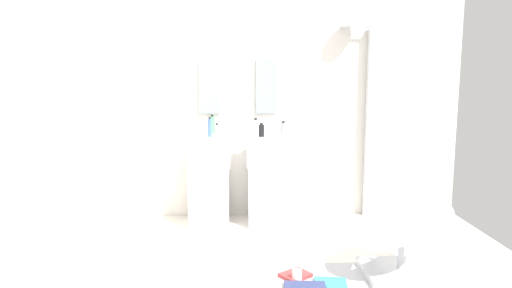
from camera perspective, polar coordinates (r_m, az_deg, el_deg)
The scene contains 19 objects.
ground_plane at distance 3.70m, azimuth -2.05°, elevation -16.36°, with size 4.80×3.60×0.04m, color silver.
rear_partition at distance 5.01m, azimuth -2.24°, elevation 5.83°, with size 4.80×0.10×2.60m, color silver.
pedestal_sink_left at distance 4.78m, azimuth -5.80°, elevation -4.24°, with size 0.43×0.43×1.03m.
pedestal_sink_right at distance 4.78m, azimuth 1.45°, elevation -4.19°, with size 0.43×0.43×1.03m.
vanity_mirror_left at distance 4.95m, azimuth -5.77°, elevation 7.08°, with size 0.22×0.03×0.57m, color #8C9EA8.
vanity_mirror_right at distance 4.95m, azimuth 1.28°, elevation 7.12°, with size 0.22×0.03×0.57m, color #8C9EA8.
shower_column at distance 5.11m, azimuth 14.03°, elevation 3.16°, with size 0.49×0.24×2.05m.
lounge_chair at distance 3.75m, azimuth 17.53°, elevation -10.34°, with size 1.10×1.10×0.65m.
area_rug at distance 3.61m, azimuth 5.75°, elevation -16.63°, with size 0.98×0.69×0.01m, color #B2B2B7.
magazine_red at distance 3.67m, azimuth 4.87°, elevation -15.80°, with size 0.21×0.17×0.03m, color #B73838.
magazine_navy at distance 3.49m, azimuth 6.07°, elevation -17.20°, with size 0.30×0.17×0.03m, color navy.
magazine_teal at distance 3.58m, azimuth 9.16°, elevation -16.63°, with size 0.23×0.19×0.02m, color teal.
coffee_mug at distance 3.59m, azimuth 5.07°, elevation -15.88°, with size 0.07×0.07×0.09m, color white.
soap_bottle_green at distance 4.82m, azimuth -5.39°, elevation 2.38°, with size 0.05×0.05×0.20m.
soap_bottle_black at distance 4.56m, azimuth 0.67°, elevation 1.68°, with size 0.06×0.06×0.14m.
soap_bottle_blue at distance 4.55m, azimuth -5.72°, elevation 2.01°, with size 0.04×0.04×0.20m.
soap_bottle_white at distance 4.72m, azimuth -0.05°, elevation 2.10°, with size 0.06×0.06×0.17m.
soap_bottle_clear at distance 4.60m, azimuth -4.83°, elevation 1.67°, with size 0.04×0.04×0.13m.
soap_bottle_grey at distance 4.69m, azimuth 3.37°, elevation 1.89°, with size 0.05×0.05×0.14m.
Camera 1 is at (-0.01, -3.36, 1.54)m, focal length 32.47 mm.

